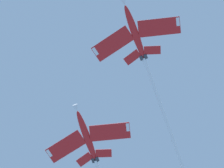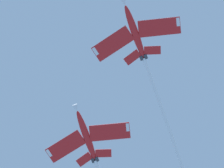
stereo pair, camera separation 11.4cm
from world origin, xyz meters
TOP-DOWN VIEW (x-y plane):
  - jet_second at (-21.65, 23.54)m, footprint 20.16×50.58m

SIDE VIEW (x-z plane):
  - jet_second at x=-21.65m, z-range 105.17..115.54m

